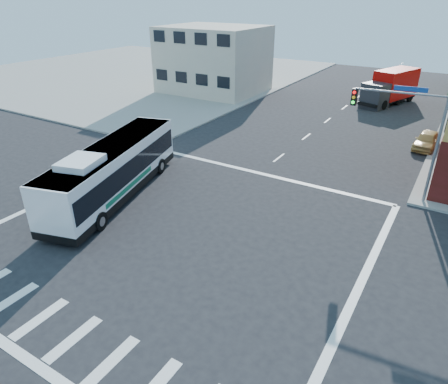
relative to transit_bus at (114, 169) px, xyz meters
The scene contains 7 objects.
ground 6.69m from the transit_bus, 14.26° to the right, with size 120.00×120.00×0.00m, color black.
sidewalk_nw 44.12m from the transit_bus, 130.72° to the left, with size 50.00×50.00×0.15m, color gray.
building_west 30.45m from the transit_bus, 110.80° to the left, with size 12.06×10.06×8.00m.
signal_mast_ne 18.06m from the transit_bus, 30.53° to the left, with size 7.91×1.13×8.07m.
transit_bus is the anchor object (origin of this frame).
box_truck 35.08m from the transit_bus, 73.38° to the left, with size 5.09×8.78×3.80m.
parked_car 25.38m from the transit_bus, 51.35° to the left, with size 1.67×4.14×1.41m, color tan.
Camera 1 is at (11.64, -14.41, 11.83)m, focal length 32.00 mm.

